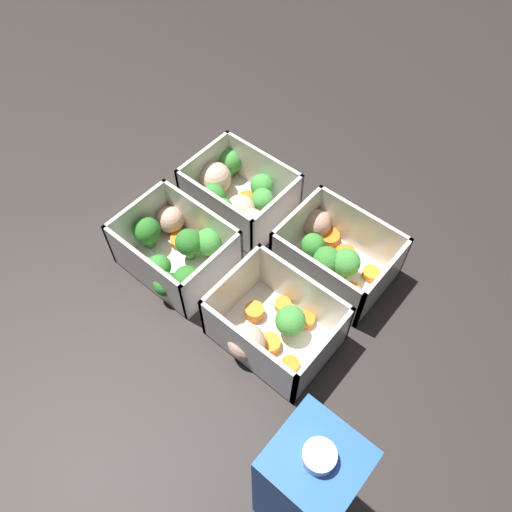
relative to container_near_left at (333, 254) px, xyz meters
name	(u,v)px	position (x,y,z in m)	size (l,w,h in m)	color
ground_plane	(256,267)	(0.07, 0.07, -0.03)	(4.00, 4.00, 0.00)	#282321
container_near_left	(333,254)	(0.00, 0.00, 0.00)	(0.15, 0.11, 0.08)	silver
container_near_right	(235,195)	(0.17, 0.01, 0.00)	(0.15, 0.12, 0.08)	silver
container_far_left	(271,328)	(-0.01, 0.13, 0.00)	(0.14, 0.12, 0.08)	silver
container_far_right	(176,249)	(0.16, 0.13, 0.00)	(0.14, 0.12, 0.08)	silver
juice_carton	(307,486)	(-0.14, 0.26, 0.07)	(0.07, 0.07, 0.20)	blue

